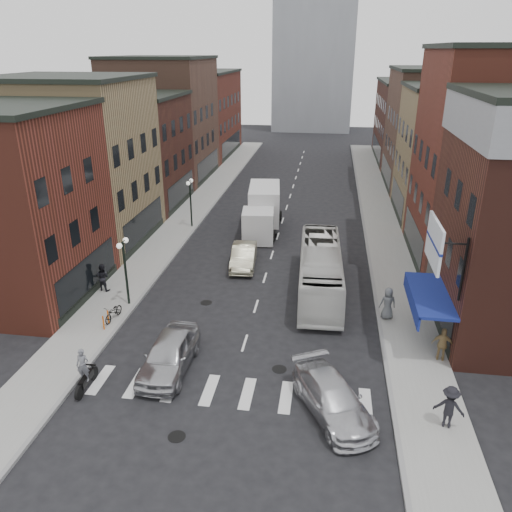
% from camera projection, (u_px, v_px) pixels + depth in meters
% --- Properties ---
extents(ground, '(160.00, 160.00, 0.00)m').
position_uv_depth(ground, '(241.00, 354.00, 24.71)').
color(ground, black).
rests_on(ground, ground).
extents(sidewalk_left, '(3.00, 74.00, 0.15)m').
position_uv_depth(sidewalk_left, '(192.00, 212.00, 45.92)').
color(sidewalk_left, gray).
rests_on(sidewalk_left, ground).
extents(sidewalk_right, '(3.00, 74.00, 0.15)m').
position_uv_depth(sidewalk_right, '(380.00, 221.00, 43.62)').
color(sidewalk_right, gray).
rests_on(sidewalk_right, ground).
extents(curb_left, '(0.20, 74.00, 0.16)m').
position_uv_depth(curb_left, '(208.00, 214.00, 45.75)').
color(curb_left, gray).
rests_on(curb_left, ground).
extents(curb_right, '(0.20, 74.00, 0.16)m').
position_uv_depth(curb_right, '(363.00, 221.00, 43.85)').
color(curb_right, gray).
rests_on(curb_right, ground).
extents(crosswalk_stripes, '(12.00, 2.20, 0.01)m').
position_uv_depth(crosswalk_stripes, '(229.00, 392.00, 21.97)').
color(crosswalk_stripes, silver).
rests_on(crosswalk_stripes, ground).
extents(bldg_left_mid_a, '(10.30, 10.20, 12.30)m').
position_uv_depth(bldg_left_mid_a, '(75.00, 162.00, 37.16)').
color(bldg_left_mid_a, '#A08558').
rests_on(bldg_left_mid_a, ground).
extents(bldg_left_mid_b, '(10.30, 10.20, 10.30)m').
position_uv_depth(bldg_left_mid_b, '(127.00, 151.00, 46.67)').
color(bldg_left_mid_b, '#441F18').
rests_on(bldg_left_mid_b, ground).
extents(bldg_left_far_a, '(10.30, 12.20, 13.30)m').
position_uv_depth(bldg_left_far_a, '(163.00, 119.00, 56.15)').
color(bldg_left_far_a, brown).
rests_on(bldg_left_far_a, ground).
extents(bldg_left_far_b, '(10.30, 16.20, 11.30)m').
position_uv_depth(bldg_left_far_b, '(196.00, 114.00, 69.32)').
color(bldg_left_far_b, maroon).
rests_on(bldg_left_far_b, ground).
extents(bldg_right_mid_a, '(10.30, 10.20, 14.30)m').
position_uv_depth(bldg_right_mid_a, '(502.00, 161.00, 32.72)').
color(bldg_right_mid_a, maroon).
rests_on(bldg_right_mid_a, ground).
extents(bldg_right_mid_b, '(10.30, 10.20, 11.30)m').
position_uv_depth(bldg_right_mid_b, '(463.00, 155.00, 42.43)').
color(bldg_right_mid_b, '#A08558').
rests_on(bldg_right_mid_b, ground).
extents(bldg_right_far_a, '(10.30, 12.20, 12.30)m').
position_uv_depth(bldg_right_far_a, '(439.00, 130.00, 52.28)').
color(bldg_right_far_a, brown).
rests_on(bldg_right_far_a, ground).
extents(bldg_right_far_b, '(10.30, 16.20, 10.30)m').
position_uv_depth(bldg_right_far_b, '(418.00, 122.00, 65.45)').
color(bldg_right_far_b, '#441F18').
rests_on(bldg_right_far_b, ground).
extents(awning_blue, '(1.80, 5.00, 0.78)m').
position_uv_depth(awning_blue, '(426.00, 296.00, 24.77)').
color(awning_blue, navy).
rests_on(awning_blue, ground).
extents(billboard_sign, '(1.52, 3.00, 3.70)m').
position_uv_depth(billboard_sign, '(436.00, 244.00, 21.65)').
color(billboard_sign, black).
rests_on(billboard_sign, ground).
extents(streetlamp_near, '(0.32, 1.22, 4.11)m').
position_uv_depth(streetlamp_near, '(124.00, 260.00, 28.24)').
color(streetlamp_near, black).
rests_on(streetlamp_near, ground).
extents(streetlamp_far, '(0.32, 1.22, 4.11)m').
position_uv_depth(streetlamp_far, '(190.00, 194.00, 41.03)').
color(streetlamp_far, black).
rests_on(streetlamp_far, ground).
extents(bike_rack, '(0.08, 0.68, 0.80)m').
position_uv_depth(bike_rack, '(106.00, 320.00, 26.71)').
color(bike_rack, '#D8590C').
rests_on(bike_rack, sidewalk_left).
extents(box_truck, '(3.01, 8.28, 3.51)m').
position_uv_depth(box_truck, '(263.00, 211.00, 40.77)').
color(box_truck, silver).
rests_on(box_truck, ground).
extents(motorcycle_rider, '(0.59, 2.04, 2.08)m').
position_uv_depth(motorcycle_rider, '(84.00, 371.00, 21.76)').
color(motorcycle_rider, black).
rests_on(motorcycle_rider, ground).
extents(transit_bus, '(2.85, 10.55, 2.92)m').
position_uv_depth(transit_bus, '(320.00, 270.00, 30.53)').
color(transit_bus, silver).
rests_on(transit_bus, ground).
extents(sedan_left_near, '(2.07, 5.00, 1.70)m').
position_uv_depth(sedan_left_near, '(169.00, 354.00, 23.20)').
color(sedan_left_near, '#B7B7BC').
rests_on(sedan_left_near, ground).
extents(sedan_left_far, '(1.96, 4.67, 1.50)m').
position_uv_depth(sedan_left_far, '(244.00, 256.00, 34.42)').
color(sedan_left_far, beige).
rests_on(sedan_left_far, ground).
extents(curb_car, '(4.11, 5.42, 1.46)m').
position_uv_depth(curb_car, '(333.00, 398.00, 20.43)').
color(curb_car, '#BABABF').
rests_on(curb_car, ground).
extents(parked_bicycle, '(0.78, 1.73, 0.88)m').
position_uv_depth(parked_bicycle, '(114.00, 312.00, 27.41)').
color(parked_bicycle, black).
rests_on(parked_bicycle, sidewalk_left).
extents(ped_left_solo, '(0.92, 0.64, 1.73)m').
position_uv_depth(ped_left_solo, '(103.00, 277.00, 30.60)').
color(ped_left_solo, black).
rests_on(ped_left_solo, sidewalk_left).
extents(ped_right_a, '(1.29, 0.89, 1.82)m').
position_uv_depth(ped_right_a, '(449.00, 407.00, 19.44)').
color(ped_right_a, black).
rests_on(ped_right_a, sidewalk_right).
extents(ped_right_b, '(1.09, 0.72, 1.71)m').
position_uv_depth(ped_right_b, '(443.00, 344.00, 23.66)').
color(ped_right_b, olive).
rests_on(ped_right_b, sidewalk_right).
extents(ped_right_c, '(0.99, 0.74, 1.83)m').
position_uv_depth(ped_right_c, '(388.00, 303.00, 27.36)').
color(ped_right_c, '#5A5D61').
rests_on(ped_right_c, sidewalk_right).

